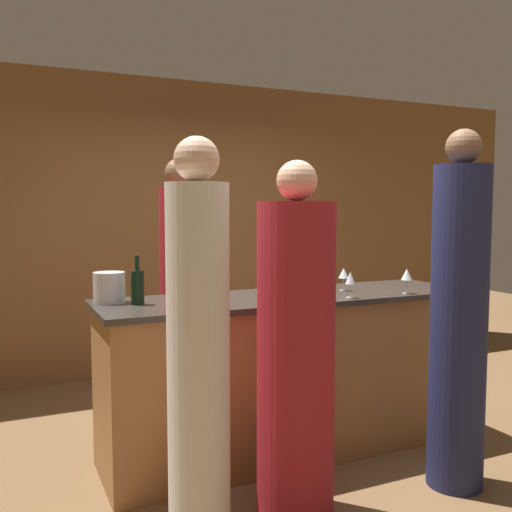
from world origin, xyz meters
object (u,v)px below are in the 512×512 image
bartender (181,300)px  guest_1 (296,355)px  wine_bottle_0 (174,290)px  wine_bottle_1 (138,286)px  ice_bucket (109,287)px  guest_0 (198,352)px  guest_2 (459,321)px

bartender → guest_1: size_ratio=1.07×
wine_bottle_0 → wine_bottle_1: wine_bottle_0 is taller
wine_bottle_0 → ice_bucket: 0.54m
ice_bucket → guest_1: bearing=-48.7°
guest_0 → ice_bucket: size_ratio=10.34×
guest_1 → wine_bottle_0: size_ratio=5.80×
bartender → guest_2: bearing=125.9°
guest_0 → wine_bottle_0: size_ratio=6.09×
bartender → guest_1: (0.16, -1.46, -0.08)m
guest_2 → wine_bottle_1: size_ratio=7.10×
bartender → guest_0: bearing=76.0°
guest_1 → guest_2: 0.99m
bartender → wine_bottle_1: 0.88m
guest_0 → wine_bottle_1: guest_0 is taller
guest_1 → wine_bottle_0: bearing=142.0°
guest_0 → guest_2: guest_2 is taller
bartender → guest_2: size_ratio=0.96×
guest_2 → wine_bottle_0: size_ratio=6.42×
wine_bottle_1 → ice_bucket: size_ratio=1.53×
guest_0 → guest_1: guest_0 is taller
guest_0 → wine_bottle_1: size_ratio=6.74×
ice_bucket → guest_0: bearing=-73.8°
guest_2 → wine_bottle_1: guest_2 is taller
ice_bucket → wine_bottle_1: bearing=-43.1°
guest_1 → guest_0: bearing=179.1°
wine_bottle_0 → guest_2: bearing=-18.9°
wine_bottle_0 → wine_bottle_1: (-0.11, 0.34, -0.02)m
guest_2 → ice_bucket: guest_2 is taller
guest_1 → ice_bucket: bearing=131.3°
bartender → wine_bottle_0: size_ratio=6.18×
wine_bottle_0 → wine_bottle_1: bearing=108.4°
wine_bottle_1 → ice_bucket: 0.19m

